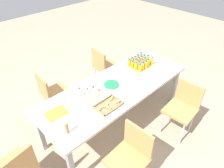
# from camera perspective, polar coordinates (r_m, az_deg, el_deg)

# --- Properties ---
(ground_plane) EXTENTS (12.00, 12.00, 0.00)m
(ground_plane) POSITION_cam_1_polar(r_m,az_deg,el_deg) (3.41, 1.09, -10.35)
(ground_plane) COLOR tan
(party_table) EXTENTS (2.34, 0.86, 0.73)m
(party_table) POSITION_cam_1_polar(r_m,az_deg,el_deg) (2.96, 1.24, -1.48)
(party_table) COLOR silver
(party_table) RESTS_ON ground_plane
(chair_near_left) EXTENTS (0.43, 0.43, 0.83)m
(chair_near_left) POSITION_cam_1_polar(r_m,az_deg,el_deg) (3.83, -2.26, 5.24)
(chair_near_left) COLOR #B7844C
(chair_near_left) RESTS_ON ground_plane
(chair_far_left) EXTENTS (0.42, 0.42, 0.83)m
(chair_far_left) POSITION_cam_1_polar(r_m,az_deg,el_deg) (3.12, 19.16, -5.65)
(chair_far_left) COLOR #B7844C
(chair_far_left) RESTS_ON ground_plane
(chair_near_right) EXTENTS (0.43, 0.43, 0.83)m
(chair_near_right) POSITION_cam_1_polar(r_m,az_deg,el_deg) (3.31, -16.37, -2.15)
(chair_near_right) COLOR #B7844C
(chair_near_right) RESTS_ON ground_plane
(chair_far_right) EXTENTS (0.41, 0.41, 0.83)m
(chair_far_right) POSITION_cam_1_polar(r_m,az_deg,el_deg) (2.43, 5.32, -18.84)
(chair_far_right) COLOR #B7844C
(chair_far_right) RESTS_ON ground_plane
(juice_bottle_0) EXTENTS (0.05, 0.05, 0.14)m
(juice_bottle_0) POSITION_cam_1_polar(r_m,az_deg,el_deg) (3.54, 7.97, 7.62)
(juice_bottle_0) COLOR #FAAB14
(juice_bottle_0) RESTS_ON party_table
(juice_bottle_1) EXTENTS (0.06, 0.06, 0.14)m
(juice_bottle_1) POSITION_cam_1_polar(r_m,az_deg,el_deg) (3.49, 7.12, 7.12)
(juice_bottle_1) COLOR #FAAE14
(juice_bottle_1) RESTS_ON party_table
(juice_bottle_2) EXTENTS (0.06, 0.06, 0.13)m
(juice_bottle_2) POSITION_cam_1_polar(r_m,az_deg,el_deg) (3.44, 6.41, 6.69)
(juice_bottle_2) COLOR #FAAD14
(juice_bottle_2) RESTS_ON party_table
(juice_bottle_3) EXTENTS (0.06, 0.06, 0.14)m
(juice_bottle_3) POSITION_cam_1_polar(r_m,az_deg,el_deg) (3.38, 5.58, 6.30)
(juice_bottle_3) COLOR #F9AD14
(juice_bottle_3) RESTS_ON party_table
(juice_bottle_4) EXTENTS (0.05, 0.05, 0.14)m
(juice_bottle_4) POSITION_cam_1_polar(r_m,az_deg,el_deg) (3.34, 4.74, 5.91)
(juice_bottle_4) COLOR #F9AD14
(juice_bottle_4) RESTS_ON party_table
(juice_bottle_5) EXTENTS (0.06, 0.06, 0.14)m
(juice_bottle_5) POSITION_cam_1_polar(r_m,az_deg,el_deg) (3.50, 8.90, 7.06)
(juice_bottle_5) COLOR #FAAB14
(juice_bottle_5) RESTS_ON party_table
(juice_bottle_6) EXTENTS (0.06, 0.06, 0.14)m
(juice_bottle_6) POSITION_cam_1_polar(r_m,az_deg,el_deg) (3.44, 8.10, 6.70)
(juice_bottle_6) COLOR #FAAD14
(juice_bottle_6) RESTS_ON party_table
(juice_bottle_7) EXTENTS (0.06, 0.06, 0.15)m
(juice_bottle_7) POSITION_cam_1_polar(r_m,az_deg,el_deg) (3.39, 7.32, 6.27)
(juice_bottle_7) COLOR #FAAE14
(juice_bottle_7) RESTS_ON party_table
(juice_bottle_8) EXTENTS (0.06, 0.06, 0.15)m
(juice_bottle_8) POSITION_cam_1_polar(r_m,az_deg,el_deg) (3.34, 6.61, 5.86)
(juice_bottle_8) COLOR #FAAF14
(juice_bottle_8) RESTS_ON party_table
(juice_bottle_9) EXTENTS (0.05, 0.05, 0.14)m
(juice_bottle_9) POSITION_cam_1_polar(r_m,az_deg,el_deg) (3.29, 5.68, 5.34)
(juice_bottle_9) COLOR #F8AB14
(juice_bottle_9) RESTS_ON party_table
(juice_bottle_10) EXTENTS (0.06, 0.06, 0.15)m
(juice_bottle_10) POSITION_cam_1_polar(r_m,az_deg,el_deg) (3.46, 9.81, 6.78)
(juice_bottle_10) COLOR #F9AE14
(juice_bottle_10) RESTS_ON party_table
(juice_bottle_11) EXTENTS (0.06, 0.06, 0.14)m
(juice_bottle_11) POSITION_cam_1_polar(r_m,az_deg,el_deg) (3.41, 9.04, 6.24)
(juice_bottle_11) COLOR #F9AB14
(juice_bottle_11) RESTS_ON party_table
(juice_bottle_12) EXTENTS (0.06, 0.06, 0.14)m
(juice_bottle_12) POSITION_cam_1_polar(r_m,az_deg,el_deg) (3.36, 8.33, 5.81)
(juice_bottle_12) COLOR #F8AB14
(juice_bottle_12) RESTS_ON party_table
(juice_bottle_13) EXTENTS (0.06, 0.06, 0.13)m
(juice_bottle_13) POSITION_cam_1_polar(r_m,az_deg,el_deg) (3.31, 7.48, 5.32)
(juice_bottle_13) COLOR #FAAD14
(juice_bottle_13) RESTS_ON party_table
(juice_bottle_14) EXTENTS (0.05, 0.05, 0.15)m
(juice_bottle_14) POSITION_cam_1_polar(r_m,az_deg,el_deg) (3.25, 6.68, 4.88)
(juice_bottle_14) COLOR #F9AE14
(juice_bottle_14) RESTS_ON party_table
(juice_bottle_15) EXTENTS (0.05, 0.05, 0.15)m
(juice_bottle_15) POSITION_cam_1_polar(r_m,az_deg,el_deg) (3.43, 10.97, 6.25)
(juice_bottle_15) COLOR #F9AB14
(juice_bottle_15) RESTS_ON party_table
(juice_bottle_16) EXTENTS (0.05, 0.05, 0.14)m
(juice_bottle_16) POSITION_cam_1_polar(r_m,az_deg,el_deg) (3.37, 10.00, 5.76)
(juice_bottle_16) COLOR #FAAB14
(juice_bottle_16) RESTS_ON party_table
(juice_bottle_17) EXTENTS (0.06, 0.06, 0.14)m
(juice_bottle_17) POSITION_cam_1_polar(r_m,az_deg,el_deg) (3.31, 9.32, 5.30)
(juice_bottle_17) COLOR #FAAC14
(juice_bottle_17) RESTS_ON party_table
(juice_bottle_18) EXTENTS (0.06, 0.06, 0.14)m
(juice_bottle_18) POSITION_cam_1_polar(r_m,az_deg,el_deg) (3.27, 8.45, 4.87)
(juice_bottle_18) COLOR #F8AF14
(juice_bottle_18) RESTS_ON party_table
(juice_bottle_19) EXTENTS (0.06, 0.06, 0.14)m
(juice_bottle_19) POSITION_cam_1_polar(r_m,az_deg,el_deg) (3.21, 7.73, 4.33)
(juice_bottle_19) COLOR #FAAD14
(juice_bottle_19) RESTS_ON party_table
(fruit_pizza) EXTENTS (0.33, 0.33, 0.05)m
(fruit_pizza) POSITION_cam_1_polar(r_m,az_deg,el_deg) (2.81, -6.55, -2.25)
(fruit_pizza) COLOR tan
(fruit_pizza) RESTS_ON party_table
(snack_tray) EXTENTS (0.34, 0.23, 0.04)m
(snack_tray) POSITION_cam_1_polar(r_m,az_deg,el_deg) (2.59, -0.98, -5.93)
(snack_tray) COLOR olive
(snack_tray) RESTS_ON party_table
(plate_stack) EXTENTS (0.21, 0.21, 0.02)m
(plate_stack) POSITION_cam_1_polar(r_m,az_deg,el_deg) (2.93, -0.14, -0.11)
(plate_stack) COLOR #1E8C4C
(plate_stack) RESTS_ON party_table
(napkin_stack) EXTENTS (0.15, 0.15, 0.01)m
(napkin_stack) POSITION_cam_1_polar(r_m,az_deg,el_deg) (3.12, 1.56, 2.28)
(napkin_stack) COLOR white
(napkin_stack) RESTS_ON party_table
(cardboard_tube) EXTENTS (0.04, 0.04, 0.15)m
(cardboard_tube) POSITION_cam_1_polar(r_m,az_deg,el_deg) (2.30, -12.48, -11.89)
(cardboard_tube) COLOR #9E7A56
(cardboard_tube) RESTS_ON party_table
(paper_folder) EXTENTS (0.27, 0.22, 0.01)m
(paper_folder) POSITION_cam_1_polar(r_m,az_deg,el_deg) (2.59, -15.17, -7.82)
(paper_folder) COLOR yellow
(paper_folder) RESTS_ON party_table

